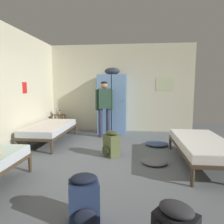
{
  "coord_description": "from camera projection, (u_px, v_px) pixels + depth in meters",
  "views": [
    {
      "loc": [
        0.45,
        -3.88,
        1.47
      ],
      "look_at": [
        0.0,
        0.28,
        0.95
      ],
      "focal_mm": 32.28,
      "sensor_mm": 36.0,
      "label": 1
    }
  ],
  "objects": [
    {
      "name": "bed_right",
      "position": [
        202.0,
        145.0,
        3.81
      ],
      "size": [
        0.9,
        1.9,
        0.49
      ],
      "color": "#473828",
      "rests_on": "ground_plane"
    },
    {
      "name": "shelf_unit",
      "position": [
        59.0,
        121.0,
        6.62
      ],
      "size": [
        0.38,
        0.3,
        0.57
      ],
      "color": "brown",
      "rests_on": "ground_plane"
    },
    {
      "name": "backpack_navy",
      "position": [
        84.0,
        200.0,
        2.17
      ],
      "size": [
        0.38,
        0.39,
        0.55
      ],
      "color": "navy",
      "rests_on": "ground_plane"
    },
    {
      "name": "ground_plane",
      "position": [
        111.0,
        160.0,
        4.06
      ],
      "size": [
        8.89,
        8.89,
        0.0
      ],
      "primitive_type": "plane",
      "color": "slate"
    },
    {
      "name": "bed_left_rear",
      "position": [
        50.0,
        128.0,
        5.35
      ],
      "size": [
        0.9,
        1.9,
        0.49
      ],
      "color": "#473828",
      "rests_on": "ground_plane"
    },
    {
      "name": "locker_bank",
      "position": [
        112.0,
        103.0,
        6.42
      ],
      "size": [
        0.9,
        0.55,
        2.07
      ],
      "color": "#6B93C6",
      "rests_on": "ground_plane"
    },
    {
      "name": "clothes_pile_grey",
      "position": [
        154.0,
        161.0,
        3.89
      ],
      "size": [
        0.5,
        0.48,
        0.08
      ],
      "color": "slate",
      "rests_on": "ground_plane"
    },
    {
      "name": "water_bottle",
      "position": [
        56.0,
        112.0,
        6.61
      ],
      "size": [
        0.06,
        0.06,
        0.21
      ],
      "color": "white",
      "rests_on": "shelf_unit"
    },
    {
      "name": "person_traveler",
      "position": [
        104.0,
        104.0,
        5.85
      ],
      "size": [
        0.5,
        0.3,
        1.63
      ],
      "color": "#2D334C",
      "rests_on": "ground_plane"
    },
    {
      "name": "lotion_bottle",
      "position": [
        60.0,
        113.0,
        6.54
      ],
      "size": [
        0.06,
        0.06,
        0.16
      ],
      "color": "beige",
      "rests_on": "shelf_unit"
    },
    {
      "name": "backpack_olive",
      "position": [
        111.0,
        144.0,
        4.3
      ],
      "size": [
        0.42,
        0.41,
        0.55
      ],
      "color": "#566038",
      "rests_on": "ground_plane"
    },
    {
      "name": "clothes_pile_denim",
      "position": [
        157.0,
        144.0,
        5.07
      ],
      "size": [
        0.58,
        0.5,
        0.11
      ],
      "color": "#42567A",
      "rests_on": "ground_plane"
    },
    {
      "name": "room_backdrop",
      "position": [
        69.0,
        89.0,
        5.29
      ],
      "size": [
        4.72,
        5.62,
        2.84
      ],
      "color": "beige",
      "rests_on": "ground_plane"
    }
  ]
}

